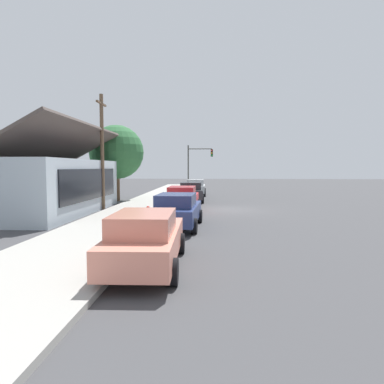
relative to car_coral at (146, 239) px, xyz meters
name	(u,v)px	position (x,y,z in m)	size (l,w,h in m)	color
ground_plane	(227,210)	(13.18, -2.88, -0.82)	(120.00, 120.00, 0.00)	#424244
sidewalk_curb	(143,208)	(13.18, 2.72, -0.74)	(60.00, 4.20, 0.16)	#A3A099
car_coral	(146,239)	(0.00, 0.00, 0.00)	(4.89, 2.05, 1.59)	#EA8C75
car_navy	(177,210)	(6.28, -0.25, 0.00)	(4.80, 2.20, 1.59)	navy
car_cherry	(183,198)	(12.17, 0.00, 0.00)	(4.80, 2.06, 1.59)	red
car_charcoal	(191,192)	(18.25, -0.18, 0.00)	(4.68, 2.18, 1.59)	#2D3035
car_silver	(196,187)	(24.32, -0.27, 0.00)	(4.77, 2.07, 1.59)	silver
storefront_building	(31,184)	(10.89, 9.11, 0.96)	(11.74, 7.75, 5.35)	#ADBCC6
shade_tree	(117,152)	(18.70, 5.99, 3.20)	(4.44, 4.44, 6.25)	brown
traffic_light_main	(198,161)	(28.52, -0.34, 2.68)	(0.37, 2.79, 5.20)	#383833
utility_pole_wooden	(102,150)	(12.88, 5.32, 3.11)	(1.80, 0.24, 7.50)	brown
fire_hydrant_red	(148,213)	(7.46, 1.32, -0.32)	(0.22, 0.22, 0.71)	red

